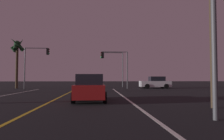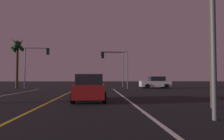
{
  "view_description": "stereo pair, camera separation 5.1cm",
  "coord_description": "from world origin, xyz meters",
  "px_view_note": "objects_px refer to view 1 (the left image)",
  "views": [
    {
      "loc": [
        2.95,
        -0.11,
        1.45
      ],
      "look_at": [
        4.47,
        22.87,
        2.37
      ],
      "focal_mm": 33.24,
      "sensor_mm": 36.0,
      "label": 1
    },
    {
      "loc": [
        3.0,
        -0.11,
        1.45
      ],
      "look_at": [
        4.47,
        22.87,
        2.37
      ],
      "focal_mm": 33.24,
      "sensor_mm": 36.0,
      "label": 2
    }
  ],
  "objects_px": {
    "traffic_light_near_left": "(37,58)",
    "palm_tree_left_far": "(17,48)",
    "car_crossing_side": "(155,83)",
    "utility_pole_right": "(212,4)",
    "traffic_light_near_right": "(114,61)",
    "traffic_light_far_right": "(113,61)",
    "car_lead_same_lane": "(90,88)"
  },
  "relations": [
    {
      "from": "car_lead_same_lane",
      "to": "traffic_light_far_right",
      "type": "distance_m",
      "value": 21.3
    },
    {
      "from": "traffic_light_near_right",
      "to": "traffic_light_far_right",
      "type": "bearing_deg",
      "value": -92.02
    },
    {
      "from": "traffic_light_near_right",
      "to": "palm_tree_left_far",
      "type": "height_order",
      "value": "palm_tree_left_far"
    },
    {
      "from": "car_crossing_side",
      "to": "palm_tree_left_far",
      "type": "bearing_deg",
      "value": -4.01
    },
    {
      "from": "palm_tree_left_far",
      "to": "utility_pole_right",
      "type": "bearing_deg",
      "value": -50.14
    },
    {
      "from": "car_crossing_side",
      "to": "palm_tree_left_far",
      "type": "relative_size",
      "value": 0.59
    },
    {
      "from": "traffic_light_near_left",
      "to": "palm_tree_left_far",
      "type": "distance_m",
      "value": 4.16
    },
    {
      "from": "car_lead_same_lane",
      "to": "traffic_light_near_left",
      "type": "distance_m",
      "value": 17.53
    },
    {
      "from": "traffic_light_near_left",
      "to": "utility_pole_right",
      "type": "height_order",
      "value": "utility_pole_right"
    },
    {
      "from": "car_crossing_side",
      "to": "car_lead_same_lane",
      "type": "distance_m",
      "value": 18.09
    },
    {
      "from": "traffic_light_far_right",
      "to": "utility_pole_right",
      "type": "distance_m",
      "value": 24.54
    },
    {
      "from": "car_lead_same_lane",
      "to": "traffic_light_near_right",
      "type": "distance_m",
      "value": 15.86
    },
    {
      "from": "car_lead_same_lane",
      "to": "utility_pole_right",
      "type": "bearing_deg",
      "value": -119.49
    },
    {
      "from": "car_crossing_side",
      "to": "utility_pole_right",
      "type": "relative_size",
      "value": 0.44
    },
    {
      "from": "car_lead_same_lane",
      "to": "palm_tree_left_far",
      "type": "bearing_deg",
      "value": 32.88
    },
    {
      "from": "traffic_light_far_right",
      "to": "utility_pole_right",
      "type": "xyz_separation_m",
      "value": [
        3.26,
        -24.31,
        0.9
      ]
    },
    {
      "from": "car_lead_same_lane",
      "to": "palm_tree_left_far",
      "type": "height_order",
      "value": "palm_tree_left_far"
    },
    {
      "from": "traffic_light_near_right",
      "to": "car_lead_same_lane",
      "type": "bearing_deg",
      "value": 79.96
    },
    {
      "from": "car_crossing_side",
      "to": "palm_tree_left_far",
      "type": "height_order",
      "value": "palm_tree_left_far"
    },
    {
      "from": "car_crossing_side",
      "to": "utility_pole_right",
      "type": "bearing_deg",
      "value": 82.6
    },
    {
      "from": "car_lead_same_lane",
      "to": "traffic_light_far_right",
      "type": "height_order",
      "value": "traffic_light_far_right"
    },
    {
      "from": "car_crossing_side",
      "to": "traffic_light_near_right",
      "type": "relative_size",
      "value": 0.83
    },
    {
      "from": "car_crossing_side",
      "to": "utility_pole_right",
      "type": "height_order",
      "value": "utility_pole_right"
    },
    {
      "from": "traffic_light_far_right",
      "to": "palm_tree_left_far",
      "type": "distance_m",
      "value": 14.58
    },
    {
      "from": "car_lead_same_lane",
      "to": "utility_pole_right",
      "type": "height_order",
      "value": "utility_pole_right"
    },
    {
      "from": "traffic_light_near_left",
      "to": "traffic_light_far_right",
      "type": "height_order",
      "value": "traffic_light_far_right"
    },
    {
      "from": "traffic_light_near_left",
      "to": "palm_tree_left_far",
      "type": "height_order",
      "value": "palm_tree_left_far"
    },
    {
      "from": "traffic_light_far_right",
      "to": "utility_pole_right",
      "type": "bearing_deg",
      "value": 97.65
    },
    {
      "from": "traffic_light_far_right",
      "to": "car_crossing_side",
      "type": "bearing_deg",
      "value": 139.43
    },
    {
      "from": "traffic_light_far_right",
      "to": "car_lead_same_lane",
      "type": "bearing_deg",
      "value": 82.05
    },
    {
      "from": "utility_pole_right",
      "to": "palm_tree_left_far",
      "type": "relative_size",
      "value": 1.33
    },
    {
      "from": "traffic_light_near_right",
      "to": "traffic_light_far_right",
      "type": "relative_size",
      "value": 0.9
    }
  ]
}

